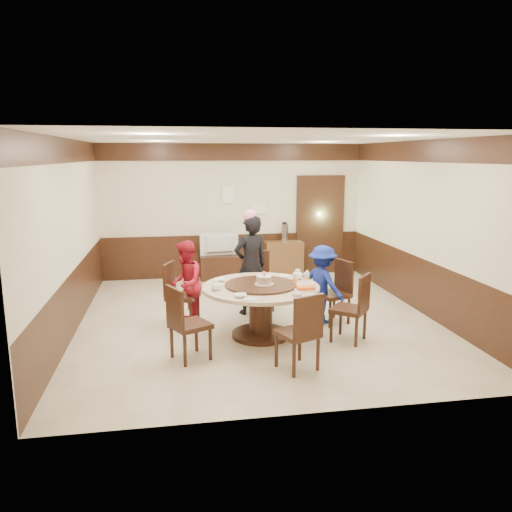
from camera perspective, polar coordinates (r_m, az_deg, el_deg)
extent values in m
plane|color=beige|center=(7.99, 0.13, -7.23)|extent=(6.00, 6.00, 0.00)
plane|color=white|center=(7.58, 0.14, 13.26)|extent=(6.00, 6.00, 0.00)
cube|color=beige|center=(10.61, -2.64, 5.15)|extent=(5.50, 0.04, 2.80)
cube|color=beige|center=(4.79, 6.27, -2.63)|extent=(5.50, 0.04, 2.80)
cube|color=beige|center=(7.69, -20.51, 2.05)|extent=(0.04, 6.00, 2.80)
cube|color=beige|center=(8.57, 18.61, 3.06)|extent=(0.04, 6.00, 2.80)
cube|color=black|center=(7.86, 0.13, -4.12)|extent=(5.50, 6.00, 0.90)
cube|color=black|center=(7.57, 0.14, 11.94)|extent=(5.50, 6.00, 0.35)
cube|color=black|center=(10.99, 7.30, 3.46)|extent=(1.05, 0.08, 2.18)
cube|color=#86CF96|center=(11.01, 7.27, 3.47)|extent=(0.88, 0.02, 2.05)
cylinder|color=black|center=(7.27, 0.54, -8.92)|extent=(0.83, 0.83, 0.06)
cylinder|color=black|center=(7.16, 0.54, -6.48)|extent=(0.33, 0.33, 0.65)
cylinder|color=#C4A78F|center=(7.06, 0.55, -3.62)|extent=(1.66, 1.66, 0.05)
cylinder|color=black|center=(7.05, 0.55, -3.31)|extent=(1.02, 1.02, 0.03)
cube|color=black|center=(7.80, 8.74, -4.39)|extent=(0.56, 0.56, 0.06)
cube|color=black|center=(7.86, 10.01, -2.27)|extent=(0.18, 0.41, 0.50)
cube|color=black|center=(7.87, 8.69, -6.07)|extent=(0.36, 0.36, 0.42)
cube|color=black|center=(8.38, 0.45, -3.14)|extent=(0.46, 0.46, 0.06)
cube|color=black|center=(8.52, 0.14, -1.03)|extent=(0.42, 0.06, 0.50)
cube|color=black|center=(8.44, 0.45, -4.71)|extent=(0.36, 0.36, 0.42)
cube|color=black|center=(7.69, -8.35, -4.60)|extent=(0.57, 0.57, 0.06)
cube|color=black|center=(7.69, -9.88, -2.56)|extent=(0.19, 0.41, 0.50)
cube|color=black|center=(7.76, -8.30, -6.30)|extent=(0.36, 0.36, 0.42)
cube|color=black|center=(6.42, -7.51, -7.84)|extent=(0.59, 0.59, 0.06)
cube|color=black|center=(6.24, -9.28, -5.84)|extent=(0.22, 0.39, 0.50)
cube|color=black|center=(6.50, -7.45, -9.84)|extent=(0.36, 0.36, 0.42)
cube|color=black|center=(6.10, 4.74, -8.82)|extent=(0.58, 0.58, 0.06)
cube|color=black|center=(5.86, 6.04, -6.92)|extent=(0.40, 0.20, 0.50)
cube|color=black|center=(6.19, 4.70, -10.90)|extent=(0.36, 0.36, 0.42)
cube|color=black|center=(7.09, 10.56, -6.06)|extent=(0.62, 0.62, 0.06)
cube|color=black|center=(6.95, 12.27, -4.16)|extent=(0.30, 0.35, 0.50)
cube|color=black|center=(7.17, 10.49, -7.89)|extent=(0.36, 0.36, 0.42)
imported|color=black|center=(8.10, -0.61, -1.02)|extent=(0.69, 0.56, 1.62)
imported|color=#AC1628|center=(7.61, -8.03, -3.15)|extent=(0.58, 0.70, 1.31)
imported|color=navy|center=(7.78, 7.60, -3.21)|extent=(0.79, 0.90, 1.21)
cylinder|color=white|center=(7.02, 0.92, -3.19)|extent=(0.26, 0.26, 0.01)
cylinder|color=tan|center=(7.01, 0.92, -2.76)|extent=(0.21, 0.21, 0.10)
cylinder|color=white|center=(6.99, 0.92, -2.32)|extent=(0.21, 0.21, 0.01)
sphere|color=pink|center=(6.98, 0.92, -2.02)|extent=(0.06, 0.06, 0.06)
ellipsoid|color=white|center=(6.83, -4.61, -3.43)|extent=(0.17, 0.15, 0.13)
ellipsoid|color=white|center=(7.44, 4.77, -2.19)|extent=(0.17, 0.15, 0.13)
imported|color=white|center=(7.32, -4.10, -2.75)|extent=(0.15, 0.15, 0.04)
imported|color=white|center=(6.59, 4.66, -4.34)|extent=(0.14, 0.14, 0.04)
imported|color=white|center=(6.50, -1.79, -4.53)|extent=(0.16, 0.16, 0.04)
imported|color=white|center=(7.09, 6.21, -3.24)|extent=(0.13, 0.13, 0.04)
cylinder|color=white|center=(6.39, -0.63, -4.94)|extent=(0.18, 0.18, 0.01)
cylinder|color=white|center=(7.61, 3.22, -2.28)|extent=(0.18, 0.18, 0.01)
cube|color=white|center=(6.83, 5.70, -3.91)|extent=(0.30, 0.20, 0.02)
cube|color=#E05A19|center=(6.82, 5.70, -3.65)|extent=(0.24, 0.15, 0.04)
cylinder|color=silver|center=(7.08, 4.46, -2.74)|extent=(0.06, 0.06, 0.16)
cylinder|color=silver|center=(7.25, 5.86, -2.42)|extent=(0.06, 0.06, 0.16)
cube|color=black|center=(10.52, -4.11, -1.28)|extent=(0.85, 0.45, 0.50)
imported|color=gray|center=(10.42, -4.14, 1.32)|extent=(0.82, 0.19, 0.47)
cube|color=brown|center=(10.73, 3.17, -0.32)|extent=(0.80, 0.40, 0.75)
cylinder|color=silver|center=(10.64, 3.28, 2.66)|extent=(0.15, 0.15, 0.38)
cube|color=white|center=(10.52, -3.17, 7.01)|extent=(0.25, 0.00, 0.35)
cube|color=white|center=(10.64, 0.34, 5.45)|extent=(0.30, 0.00, 0.22)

